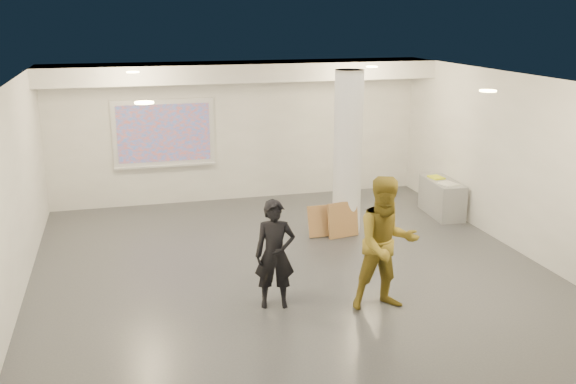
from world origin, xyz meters
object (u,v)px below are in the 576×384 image
object	(u,v)px
man	(386,244)
credenza	(442,198)
projection_screen	(164,134)
column	(348,153)
woman	(275,254)

from	to	relation	value
man	credenza	bearing A→B (deg)	54.45
projection_screen	column	bearing A→B (deg)	-40.56
credenza	column	bearing A→B (deg)	-164.13
projection_screen	man	bearing A→B (deg)	-66.81
credenza	man	distance (m)	4.65
column	projection_screen	world-z (taller)	column
projection_screen	woman	bearing A→B (deg)	-79.00
credenza	woman	size ratio (longest dim) A/B	0.80
column	credenza	world-z (taller)	column
column	woman	size ratio (longest dim) A/B	1.95
column	woman	world-z (taller)	column
column	man	size ratio (longest dim) A/B	1.60
woman	column	bearing A→B (deg)	63.59
projection_screen	man	world-z (taller)	projection_screen
man	woman	bearing A→B (deg)	165.31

